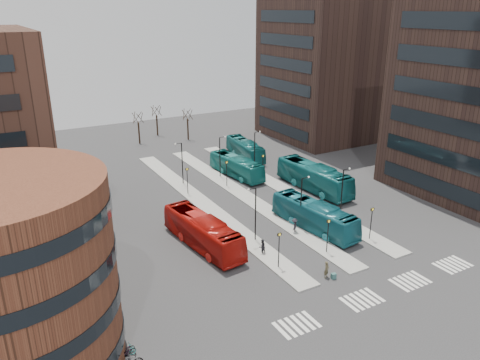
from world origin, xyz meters
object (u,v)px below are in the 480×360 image
red_bus (203,232)px  commuter_b (313,222)px  bicycle_near (126,353)px  commuter_c (294,226)px  bicycle_far (125,350)px  teal_bus_a (314,216)px  teal_bus_b (236,166)px  traveller (327,270)px  suitcase (334,276)px  commuter_a (262,247)px  teal_bus_c (314,177)px  teal_bus_d (245,149)px

red_bus → commuter_b: (12.76, -2.48, -0.87)m
bicycle_near → commuter_c: bearing=-80.5°
commuter_c → bicycle_near: 24.71m
bicycle_near → bicycle_far: size_ratio=1.01×
red_bus → commuter_b: size_ratio=7.36×
teal_bus_a → bicycle_near: bearing=-164.7°
commuter_c → red_bus: bearing=-57.7°
red_bus → teal_bus_b: bearing=45.2°
traveller → bicycle_far: traveller is taller
teal_bus_a → bicycle_far: 26.89m
teal_bus_b → commuter_c: bearing=-106.6°
suitcase → commuter_b: (4.85, 9.37, 0.55)m
suitcase → teal_bus_b: size_ratio=0.05×
suitcase → commuter_c: size_ratio=0.31×
teal_bus_a → commuter_b: (-0.11, -0.02, -0.81)m
suitcase → bicycle_near: 20.05m
red_bus → commuter_a: bearing=-51.3°
teal_bus_a → commuter_c: size_ratio=6.70×
traveller → commuter_a: 7.39m
red_bus → teal_bus_a: (12.87, -2.46, -0.06)m
teal_bus_c → commuter_c: teal_bus_c is taller
teal_bus_b → commuter_b: teal_bus_b is taller
commuter_b → red_bus: bearing=54.1°
teal_bus_d → commuter_a: (-14.99, -29.35, -0.72)m
commuter_c → teal_bus_b: bearing=-145.6°
red_bus → commuter_c: (10.28, -2.26, -0.82)m
teal_bus_c → teal_bus_b: bearing=120.4°
suitcase → commuter_b: size_ratio=0.33×
suitcase → red_bus: bearing=135.8°
commuter_a → red_bus: bearing=-51.1°
teal_bus_d → commuter_c: teal_bus_d is taller
bicycle_far → commuter_a: bearing=-77.5°
teal_bus_a → bicycle_far: size_ratio=7.52×
teal_bus_a → commuter_b: teal_bus_a is taller
commuter_a → bicycle_near: commuter_a is taller
teal_bus_b → teal_bus_d: (5.69, 7.19, -0.01)m
teal_bus_d → bicycle_near: teal_bus_d is taller
commuter_a → commuter_c: size_ratio=0.93×
bicycle_far → commuter_c: bearing=-78.4°
traveller → bicycle_far: 19.60m
teal_bus_d → commuter_a: bearing=-110.7°
red_bus → commuter_b: red_bus is taller
red_bus → teal_bus_d: red_bus is taller
bicycle_far → bicycle_near: bearing=167.5°
bicycle_near → bicycle_far: bicycle_near is taller
red_bus → commuter_a: size_ratio=7.47×
teal_bus_a → bicycle_far: teal_bus_a is taller
suitcase → commuter_a: (-3.33, 7.32, 0.54)m
bicycle_near → commuter_a: bearing=-79.4°
teal_bus_b → suitcase: bearing=-107.8°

